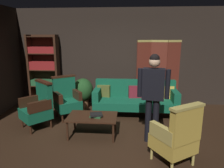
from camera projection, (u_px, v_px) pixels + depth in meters
The scene contains 13 objects.
ground_plane at pixel (109, 139), 4.12m from camera, with size 10.00×10.00×0.00m, color black.
back_wall at pixel (116, 57), 6.18m from camera, with size 7.20×0.10×2.80m, color black.
folding_screen at pixel (158, 72), 6.03m from camera, with size 1.29×0.31×1.90m.
bookshelf at pixel (44, 68), 6.17m from camera, with size 0.90×0.32×2.05m.
velvet_couch at pixel (135, 97), 5.38m from camera, with size 2.12×0.78×0.88m.
coffee_table at pixel (92, 118), 4.22m from camera, with size 1.00×0.64×0.42m.
armchair_gilt_accent at pixel (177, 136), 3.22m from camera, with size 0.80×0.80×1.04m.
armchair_wing_left at pixel (38, 106), 4.58m from camera, with size 0.82×0.82×1.04m.
armchair_wing_right at pixel (67, 98), 5.17m from camera, with size 0.81×0.81×1.04m.
standing_figure at pixel (153, 91), 3.82m from camera, with size 0.58×0.28×1.70m.
potted_plant at pixel (83, 91), 5.80m from camera, with size 0.57×0.57×0.86m.
book_green_cloth at pixel (96, 116), 4.16m from camera, with size 0.23×0.16×0.04m, color #1E4C28.
book_black_cloth at pixel (96, 114), 4.15m from camera, with size 0.24×0.19×0.04m, color black.
Camera 1 is at (0.37, -3.74, 2.01)m, focal length 33.19 mm.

